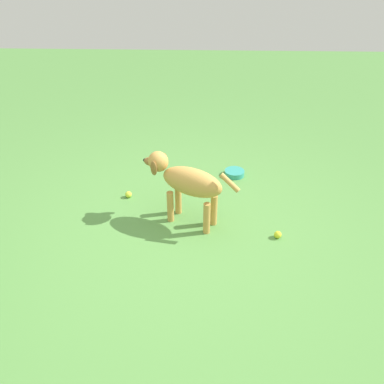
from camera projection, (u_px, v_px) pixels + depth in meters
name	position (u px, v px, depth m)	size (l,w,h in m)	color
ground	(183.00, 238.00, 3.50)	(14.00, 14.00, 0.00)	#548C42
dog	(186.00, 181.00, 3.49)	(0.50, 0.88, 0.65)	#C69347
tennis_ball_0	(128.00, 194.00, 4.03)	(0.07, 0.07, 0.07)	#CCDB36
tennis_ball_1	(190.00, 183.00, 4.23)	(0.07, 0.07, 0.07)	#C0E131
tennis_ball_2	(278.00, 235.00, 3.48)	(0.07, 0.07, 0.07)	#CDD32A
water_bowl	(234.00, 173.00, 4.41)	(0.22, 0.22, 0.06)	teal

